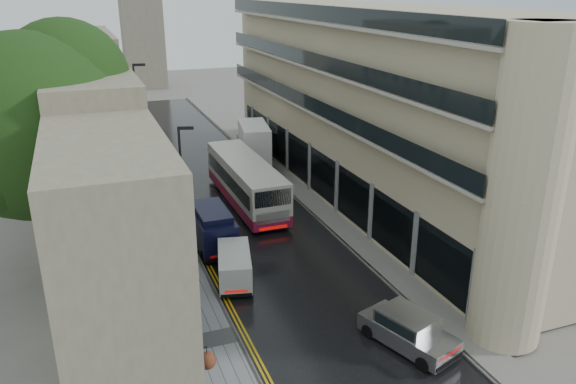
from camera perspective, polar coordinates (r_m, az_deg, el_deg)
road at (r=42.44m, az=-5.43°, el=-1.07°), size 9.00×85.00×0.02m
left_sidewalk at (r=41.42m, az=-13.25°, el=-2.02°), size 2.70×85.00×0.12m
right_sidewalk at (r=44.02m, az=1.36°, el=-0.12°), size 1.80×85.00×0.12m
old_shop_row at (r=41.82m, az=-19.29°, el=6.16°), size 4.50×56.00×12.00m
modern_block at (r=42.86m, az=8.36°, el=8.77°), size 8.00×40.00×14.00m
tree_near at (r=31.98m, az=-24.17°, el=3.16°), size 10.56×10.56×13.89m
tree_far at (r=44.75m, az=-23.01°, el=6.85°), size 9.24×9.24×12.46m
cream_bus at (r=38.29m, az=-4.66°, el=-0.77°), size 2.85×12.20×3.32m
white_lorry at (r=48.61m, az=-4.52°, el=4.24°), size 3.58×7.92×4.01m
silver_hatchback at (r=25.14m, az=13.68°, el=-15.68°), size 3.31×4.86×1.67m
white_van at (r=29.85m, az=-6.89°, el=-8.85°), size 2.60×4.30×1.82m
navy_van at (r=33.29m, az=-8.68°, el=-4.87°), size 2.13×5.31×2.71m
pedestrian at (r=35.44m, az=-12.10°, el=-4.33°), size 0.58×0.39×1.57m
lamp_post_near at (r=32.94m, az=-10.63°, el=-0.20°), size 0.91×0.45×7.89m
lamp_post_far at (r=49.59m, az=-14.97°, el=7.15°), size 1.06×0.44×9.20m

